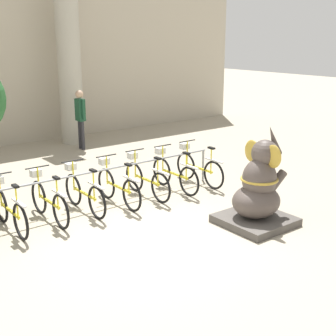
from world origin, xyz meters
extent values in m
plane|color=#9E937F|center=(0.00, 0.00, 0.00)|extent=(60.00, 60.00, 0.00)
cylinder|color=#ADA899|center=(2.37, 7.60, 2.50)|extent=(0.73, 0.73, 5.00)
cylinder|color=gray|center=(2.96, 1.95, 0.38)|extent=(0.05, 0.05, 0.75)
cylinder|color=gray|center=(-0.28, 1.95, 0.75)|extent=(6.57, 0.04, 0.04)
torus|color=black|center=(-1.77, 2.31, 0.33)|extent=(0.05, 0.66, 0.66)
torus|color=black|center=(-1.77, 1.33, 0.33)|extent=(0.05, 0.66, 0.66)
cube|color=yellow|center=(-1.77, 1.82, 0.38)|extent=(0.04, 0.88, 0.04)
cube|color=silver|center=(-1.77, 1.33, 0.68)|extent=(0.06, 0.55, 0.03)
cylinder|color=yellow|center=(-1.77, 1.43, 0.63)|extent=(0.03, 0.03, 0.59)
cube|color=black|center=(-1.77, 1.43, 0.95)|extent=(0.08, 0.18, 0.04)
cylinder|color=yellow|center=(-1.77, 2.27, 0.64)|extent=(0.03, 0.03, 0.62)
torus|color=black|center=(-1.03, 2.32, 0.33)|extent=(0.05, 0.66, 0.66)
torus|color=black|center=(-1.03, 1.34, 0.33)|extent=(0.05, 0.66, 0.66)
cube|color=yellow|center=(-1.03, 1.83, 0.38)|extent=(0.04, 0.88, 0.04)
cube|color=silver|center=(-1.03, 1.34, 0.68)|extent=(0.06, 0.55, 0.03)
cylinder|color=yellow|center=(-1.03, 1.44, 0.63)|extent=(0.03, 0.03, 0.59)
cube|color=black|center=(-1.03, 1.44, 0.95)|extent=(0.08, 0.18, 0.04)
cylinder|color=yellow|center=(-1.03, 2.28, 0.64)|extent=(0.03, 0.03, 0.62)
cylinder|color=black|center=(-1.03, 2.28, 0.95)|extent=(0.48, 0.03, 0.03)
cube|color=silver|center=(-1.03, 2.38, 0.81)|extent=(0.20, 0.16, 0.14)
torus|color=black|center=(-0.28, 2.33, 0.33)|extent=(0.05, 0.66, 0.66)
torus|color=black|center=(-0.28, 1.35, 0.33)|extent=(0.05, 0.66, 0.66)
cube|color=yellow|center=(-0.28, 1.84, 0.38)|extent=(0.04, 0.88, 0.04)
cube|color=silver|center=(-0.28, 1.35, 0.68)|extent=(0.06, 0.55, 0.03)
cylinder|color=yellow|center=(-0.28, 1.45, 0.63)|extent=(0.03, 0.03, 0.59)
cube|color=black|center=(-0.28, 1.45, 0.95)|extent=(0.08, 0.18, 0.04)
cylinder|color=yellow|center=(-0.28, 2.29, 0.64)|extent=(0.03, 0.03, 0.62)
cylinder|color=black|center=(-0.28, 2.29, 0.95)|extent=(0.48, 0.03, 0.03)
cube|color=silver|center=(-0.28, 2.39, 0.81)|extent=(0.20, 0.16, 0.14)
torus|color=black|center=(0.47, 2.27, 0.33)|extent=(0.05, 0.66, 0.66)
torus|color=black|center=(0.47, 1.28, 0.33)|extent=(0.05, 0.66, 0.66)
cube|color=yellow|center=(0.47, 1.78, 0.38)|extent=(0.04, 0.88, 0.04)
cube|color=silver|center=(0.47, 1.28, 0.68)|extent=(0.06, 0.55, 0.03)
cylinder|color=yellow|center=(0.47, 1.38, 0.63)|extent=(0.03, 0.03, 0.59)
cube|color=black|center=(0.47, 1.38, 0.95)|extent=(0.08, 0.18, 0.04)
cylinder|color=yellow|center=(0.47, 2.23, 0.64)|extent=(0.03, 0.03, 0.62)
cylinder|color=black|center=(0.47, 2.23, 0.95)|extent=(0.48, 0.03, 0.03)
cube|color=silver|center=(0.47, 2.33, 0.81)|extent=(0.20, 0.16, 0.14)
torus|color=black|center=(1.21, 2.30, 0.33)|extent=(0.05, 0.66, 0.66)
torus|color=black|center=(1.21, 1.32, 0.33)|extent=(0.05, 0.66, 0.66)
cube|color=yellow|center=(1.21, 1.81, 0.38)|extent=(0.04, 0.88, 0.04)
cube|color=silver|center=(1.21, 1.32, 0.68)|extent=(0.06, 0.55, 0.03)
cylinder|color=yellow|center=(1.21, 1.42, 0.63)|extent=(0.03, 0.03, 0.59)
cube|color=black|center=(1.21, 1.42, 0.95)|extent=(0.08, 0.18, 0.04)
cylinder|color=yellow|center=(1.21, 2.26, 0.64)|extent=(0.03, 0.03, 0.62)
cylinder|color=black|center=(1.21, 2.26, 0.95)|extent=(0.48, 0.03, 0.03)
cube|color=silver|center=(1.21, 2.36, 0.81)|extent=(0.20, 0.16, 0.14)
torus|color=black|center=(1.96, 2.27, 0.33)|extent=(0.05, 0.66, 0.66)
torus|color=black|center=(1.96, 1.29, 0.33)|extent=(0.05, 0.66, 0.66)
cube|color=yellow|center=(1.96, 1.78, 0.38)|extent=(0.04, 0.88, 0.04)
cube|color=silver|center=(1.96, 1.29, 0.68)|extent=(0.06, 0.55, 0.03)
cylinder|color=yellow|center=(1.96, 1.39, 0.63)|extent=(0.03, 0.03, 0.59)
cube|color=black|center=(1.96, 1.39, 0.95)|extent=(0.08, 0.18, 0.04)
cylinder|color=yellow|center=(1.96, 2.23, 0.64)|extent=(0.03, 0.03, 0.62)
cylinder|color=black|center=(1.96, 2.23, 0.95)|extent=(0.48, 0.03, 0.03)
cube|color=silver|center=(1.96, 2.33, 0.81)|extent=(0.20, 0.16, 0.14)
torus|color=black|center=(2.71, 2.29, 0.33)|extent=(0.05, 0.66, 0.66)
torus|color=black|center=(2.71, 1.31, 0.33)|extent=(0.05, 0.66, 0.66)
cube|color=yellow|center=(2.71, 1.80, 0.38)|extent=(0.04, 0.88, 0.04)
cube|color=silver|center=(2.71, 1.31, 0.68)|extent=(0.06, 0.55, 0.03)
cylinder|color=yellow|center=(2.71, 1.41, 0.63)|extent=(0.03, 0.03, 0.59)
cube|color=black|center=(2.71, 1.41, 0.95)|extent=(0.08, 0.18, 0.04)
cylinder|color=yellow|center=(2.71, 2.25, 0.64)|extent=(0.03, 0.03, 0.62)
cylinder|color=black|center=(2.71, 2.25, 0.95)|extent=(0.48, 0.03, 0.03)
cube|color=silver|center=(2.71, 2.35, 0.81)|extent=(0.20, 0.16, 0.14)
cube|color=#4C4742|center=(1.92, -0.66, 0.07)|extent=(1.22, 1.22, 0.14)
ellipsoid|color=#4C423D|center=(1.92, -0.66, 0.45)|extent=(0.94, 0.83, 0.61)
ellipsoid|color=#4C423D|center=(1.98, -0.66, 0.86)|extent=(0.66, 0.61, 0.78)
sphere|color=#4C423D|center=(2.09, -0.66, 1.34)|extent=(0.50, 0.50, 0.50)
ellipsoid|color=#B79333|center=(2.02, -0.41, 1.34)|extent=(0.08, 0.35, 0.42)
ellipsoid|color=#B79333|center=(2.02, -0.91, 1.34)|extent=(0.08, 0.35, 0.42)
cone|color=#4C423D|center=(2.31, -0.66, 1.55)|extent=(0.42, 0.18, 0.63)
cylinder|color=#4C423D|center=(2.28, -0.52, 0.78)|extent=(0.49, 0.17, 0.44)
cylinder|color=#4C423D|center=(2.28, -0.80, 0.78)|extent=(0.49, 0.17, 0.44)
torus|color=#B79333|center=(1.98, -0.66, 0.86)|extent=(0.69, 0.69, 0.05)
cylinder|color=#28282D|center=(2.15, 6.69, 0.44)|extent=(0.11, 0.11, 0.88)
cylinder|color=#28282D|center=(2.15, 6.52, 0.44)|extent=(0.11, 0.11, 0.88)
cube|color=#19472D|center=(2.15, 6.61, 1.21)|extent=(0.20, 0.32, 0.66)
sphere|color=tan|center=(2.15, 6.61, 1.68)|extent=(0.24, 0.24, 0.24)
cylinder|color=#19472D|center=(2.15, 6.81, 1.24)|extent=(0.07, 0.07, 0.59)
cylinder|color=#19472D|center=(2.15, 6.41, 1.24)|extent=(0.07, 0.07, 0.59)
camera|label=1|loc=(-4.32, -6.07, 3.42)|focal=50.00mm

